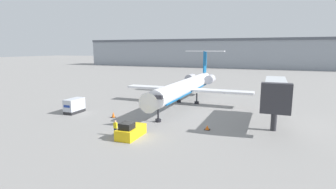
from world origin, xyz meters
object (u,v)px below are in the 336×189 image
worker_near_tug (115,128)px  jet_bridge (275,92)px  luggage_cart (74,106)px  traffic_cone_right (207,128)px  traffic_cone_left (113,115)px  pushback_tug (131,131)px  airplane_main (187,86)px

worker_near_tug → jet_bridge: jet_bridge is taller
jet_bridge → worker_near_tug: bearing=-146.6°
luggage_cart → traffic_cone_right: bearing=-2.6°
worker_near_tug → traffic_cone_left: worker_near_tug is taller
pushback_tug → worker_near_tug: pushback_tug is taller
traffic_cone_right → jet_bridge: size_ratio=0.06×
luggage_cart → jet_bridge: (28.87, 4.20, 3.33)m
luggage_cart → worker_near_tug: 13.83m
luggage_cart → worker_near_tug: bearing=-30.2°
traffic_cone_left → jet_bridge: bearing=11.5°
traffic_cone_left → jet_bridge: (21.66, 4.39, 4.05)m
worker_near_tug → traffic_cone_right: size_ratio=2.47×
pushback_tug → luggage_cart: 15.46m
airplane_main → luggage_cart: size_ratio=9.46×
luggage_cart → traffic_cone_left: bearing=-1.6°
pushback_tug → jet_bridge: size_ratio=0.32×
airplane_main → worker_near_tug: 20.40m
luggage_cart → jet_bridge: bearing=8.3°
pushback_tug → traffic_cone_left: bearing=135.1°
luggage_cart → traffic_cone_left: (7.21, -0.20, -0.73)m
luggage_cart → traffic_cone_right: size_ratio=4.57×
traffic_cone_right → jet_bridge: (7.59, 5.17, 4.17)m
airplane_main → traffic_cone_right: airplane_main is taller
luggage_cart → worker_near_tug: luggage_cart is taller
airplane_main → luggage_cart: airplane_main is taller
pushback_tug → jet_bridge: bearing=36.3°
jet_bridge → luggage_cart: bearing=-171.7°
luggage_cart → jet_bridge: 29.36m
airplane_main → jet_bridge: bearing=-31.4°
airplane_main → traffic_cone_right: size_ratio=43.21×
traffic_cone_right → jet_bridge: 10.09m
worker_near_tug → jet_bridge: size_ratio=0.14×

